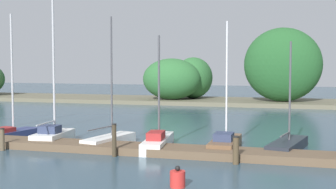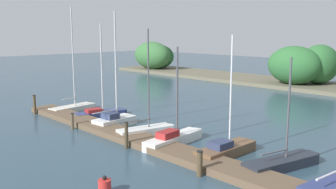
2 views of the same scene
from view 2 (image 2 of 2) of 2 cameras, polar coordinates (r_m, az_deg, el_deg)
dock_pier at (r=21.02m, az=-4.16°, el=-7.07°), size 24.85×1.80×0.35m
sailboat_0 at (r=30.36m, az=-14.24°, el=-1.76°), size 1.56×3.98×8.10m
sailboat_1 at (r=27.99m, az=-10.28°, el=-2.57°), size 1.73×4.02×6.78m
sailboat_2 at (r=24.90m, az=-8.07°, el=-3.77°), size 1.48×3.42×7.51m
sailboat_3 at (r=22.64m, az=-3.18°, el=-5.40°), size 1.68×3.75×6.38m
sailboat_4 at (r=20.77m, az=1.07°, el=-6.67°), size 1.41×4.48×5.42m
sailboat_5 at (r=19.23m, az=9.08°, el=-8.20°), size 1.14×3.96×6.06m
sailboat_6 at (r=18.16m, az=17.39°, el=-9.83°), size 1.92×4.31×5.10m
mooring_piling_0 at (r=29.92m, az=-19.81°, el=-1.45°), size 0.24×0.24×1.47m
mooring_piling_1 at (r=24.66m, az=-14.50°, el=-3.97°), size 0.23×0.23×1.06m
mooring_piling_2 at (r=20.12m, az=-6.40°, el=-6.22°), size 0.22×0.22×1.45m
mooring_piling_3 at (r=16.38m, az=4.88°, el=-10.51°), size 0.29×0.29×1.15m
channel_buoy_0 at (r=15.06m, az=-9.71°, el=-13.69°), size 0.51×0.51×0.71m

